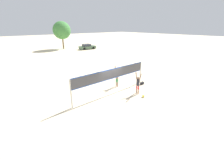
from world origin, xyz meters
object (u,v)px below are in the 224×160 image
object	(u,v)px
volleyball	(143,96)
player_blocker	(117,76)
gear_bag	(142,83)
parked_car_near	(87,47)
player_spiker	(138,83)
volleyball_net	(112,75)
tree_left_cluster	(62,30)

from	to	relation	value
volleyball	player_blocker	bearing A→B (deg)	90.71
gear_bag	parked_car_near	world-z (taller)	parked_car_near
gear_bag	parked_car_near	xyz separation A→B (m)	(9.44, 26.24, 0.50)
player_blocker	player_spiker	bearing A→B (deg)	5.65
player_spiker	parked_car_near	xyz separation A→B (m)	(11.70, 27.44, -0.47)
player_blocker	gear_bag	size ratio (longest dim) A/B	5.49
player_spiker	volleyball	xyz separation A→B (m)	(-0.22, -0.89, -0.99)
volleyball_net	parked_car_near	size ratio (longest dim) A/B	1.88
volleyball_net	player_blocker	size ratio (longest dim) A/B	3.84
volleyball	parked_car_near	distance (m)	30.74
gear_bag	tree_left_cluster	size ratio (longest dim) A/B	0.06
player_spiker	player_blocker	bearing A→B (deg)	5.65
volleyball_net	volleyball	xyz separation A→B (m)	(1.54, -2.60, -1.72)
player_spiker	gear_bag	xyz separation A→B (m)	(2.26, 1.20, -0.97)
volleyball_net	parked_car_near	xyz separation A→B (m)	(13.46, 25.73, -1.19)
player_spiker	gear_bag	distance (m)	2.74
volleyball	parked_car_near	bearing A→B (deg)	67.18
player_spiker	parked_car_near	bearing A→B (deg)	-23.10
volleyball_net	player_spiker	world-z (taller)	volleyball_net
tree_left_cluster	player_blocker	bearing A→B (deg)	-103.95
player_spiker	parked_car_near	world-z (taller)	player_spiker
player_blocker	parked_car_near	xyz separation A→B (m)	(11.96, 24.83, -0.55)
tree_left_cluster	player_spiker	bearing A→B (deg)	-102.43
player_blocker	volleyball	xyz separation A→B (m)	(0.04, -3.51, -1.07)
parked_car_near	tree_left_cluster	world-z (taller)	tree_left_cluster
volleyball_net	tree_left_cluster	xyz separation A→B (m)	(8.91, 30.75, 3.08)
gear_bag	tree_left_cluster	world-z (taller)	tree_left_cluster
volleyball	gear_bag	bearing A→B (deg)	40.11
volleyball	gear_bag	xyz separation A→B (m)	(2.48, 2.09, 0.02)
player_blocker	volleyball	distance (m)	3.67
volleyball_net	gear_bag	size ratio (longest dim) A/B	21.07
volleyball	gear_bag	world-z (taller)	gear_bag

